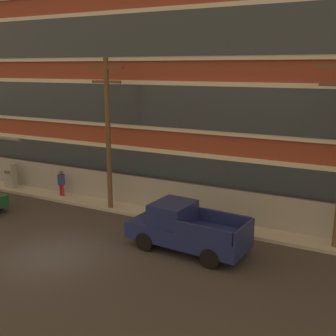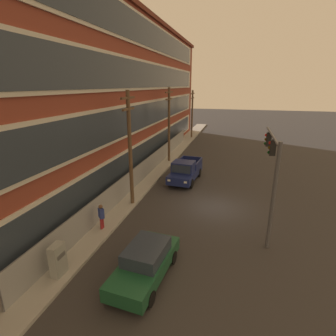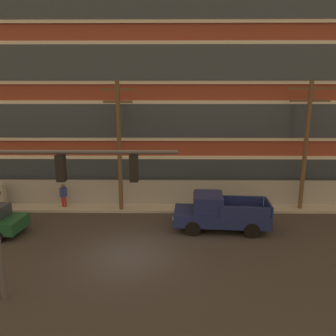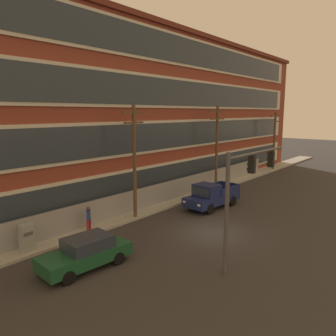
{
  "view_description": "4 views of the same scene",
  "coord_description": "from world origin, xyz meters",
  "px_view_note": "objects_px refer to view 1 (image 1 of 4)",
  "views": [
    {
      "loc": [
        11.73,
        -11.87,
        7.57
      ],
      "look_at": [
        2.98,
        4.69,
        3.06
      ],
      "focal_mm": 45.0,
      "sensor_mm": 36.0,
      "label": 1
    },
    {
      "loc": [
        -17.24,
        -1.16,
        8.34
      ],
      "look_at": [
        -1.04,
        3.18,
        2.99
      ],
      "focal_mm": 28.0,
      "sensor_mm": 36.0,
      "label": 2
    },
    {
      "loc": [
        1.99,
        -13.78,
        7.42
      ],
      "look_at": [
        1.84,
        2.85,
        3.53
      ],
      "focal_mm": 35.0,
      "sensor_mm": 36.0,
      "label": 3
    },
    {
      "loc": [
        -17.02,
        -10.28,
        7.54
      ],
      "look_at": [
        -0.24,
        3.55,
        3.82
      ],
      "focal_mm": 35.0,
      "sensor_mm": 36.0,
      "label": 4
    }
  ],
  "objects_px": {
    "electrical_cabinet": "(10,177)",
    "utility_pole_near_corner": "(108,130)",
    "pickup_truck_navy": "(185,229)",
    "pedestrian_near_cabinet": "(61,182)"
  },
  "relations": [
    {
      "from": "utility_pole_near_corner",
      "to": "electrical_cabinet",
      "type": "xyz_separation_m",
      "value": [
        -7.87,
        0.29,
        -3.56
      ]
    },
    {
      "from": "pickup_truck_navy",
      "to": "electrical_cabinet",
      "type": "distance_m",
      "value": 13.97
    },
    {
      "from": "utility_pole_near_corner",
      "to": "pedestrian_near_cabinet",
      "type": "distance_m",
      "value": 5.1
    },
    {
      "from": "utility_pole_near_corner",
      "to": "electrical_cabinet",
      "type": "height_order",
      "value": "utility_pole_near_corner"
    },
    {
      "from": "electrical_cabinet",
      "to": "utility_pole_near_corner",
      "type": "bearing_deg",
      "value": -2.14
    },
    {
      "from": "electrical_cabinet",
      "to": "pickup_truck_navy",
      "type": "bearing_deg",
      "value": -12.46
    },
    {
      "from": "utility_pole_near_corner",
      "to": "electrical_cabinet",
      "type": "bearing_deg",
      "value": 177.86
    },
    {
      "from": "pickup_truck_navy",
      "to": "pedestrian_near_cabinet",
      "type": "distance_m",
      "value": 10.02
    },
    {
      "from": "utility_pole_near_corner",
      "to": "pedestrian_near_cabinet",
      "type": "bearing_deg",
      "value": 174.1
    },
    {
      "from": "electrical_cabinet",
      "to": "pedestrian_near_cabinet",
      "type": "xyz_separation_m",
      "value": [
        4.11,
        0.09,
        0.13
      ]
    }
  ]
}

